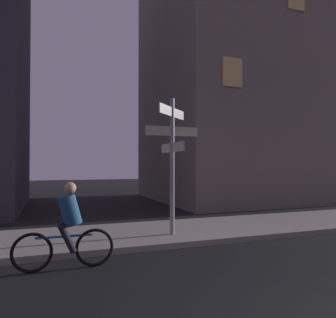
# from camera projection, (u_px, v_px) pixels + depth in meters

# --- Properties ---
(sidewalk_kerb) EXTENTS (40.00, 2.90, 0.14)m
(sidewalk_kerb) POSITION_uv_depth(u_px,v_px,m) (166.00, 232.00, 8.84)
(sidewalk_kerb) COLOR gray
(sidewalk_kerb) RESTS_ON ground_plane
(signpost) EXTENTS (1.44, 1.58, 3.51)m
(signpost) POSITION_uv_depth(u_px,v_px,m) (172.00, 152.00, 8.34)
(signpost) COLOR gray
(signpost) RESTS_ON sidewalk_kerb
(cyclist) EXTENTS (1.82, 0.32, 1.61)m
(cyclist) POSITION_uv_depth(u_px,v_px,m) (67.00, 229.00, 5.95)
(cyclist) COLOR black
(cyclist) RESTS_ON ground_plane
(building_right_block) EXTENTS (13.17, 8.76, 17.88)m
(building_right_block) POSITION_uv_depth(u_px,v_px,m) (265.00, 46.00, 19.06)
(building_right_block) COLOR slate
(building_right_block) RESTS_ON ground_plane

